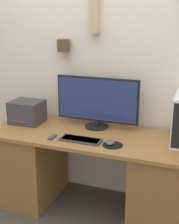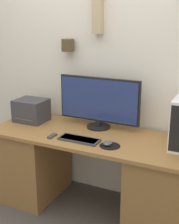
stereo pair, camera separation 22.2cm
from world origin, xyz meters
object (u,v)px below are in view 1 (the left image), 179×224
at_px(printer, 27,112).
at_px(keyboard, 81,140).
at_px(mouse, 110,142).
at_px(remote_control, 53,137).
at_px(monitor, 97,101).

bearing_deg(printer, keyboard, -20.99).
xyz_separation_m(keyboard, mouse, (0.24, 0.01, 0.01)).
relative_size(keyboard, mouse, 3.86).
bearing_deg(remote_control, printer, 145.75).
relative_size(keyboard, remote_control, 3.24).
bearing_deg(remote_control, mouse, 4.10).
bearing_deg(keyboard, remote_control, -173.75).
xyz_separation_m(monitor, keyboard, (-0.01, -0.35, -0.23)).
height_order(mouse, printer, printer).
height_order(keyboard, remote_control, keyboard).
relative_size(printer, remote_control, 2.78).
bearing_deg(monitor, keyboard, -92.36).
relative_size(mouse, remote_control, 0.84).
relative_size(monitor, mouse, 8.60).
height_order(monitor, remote_control, monitor).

